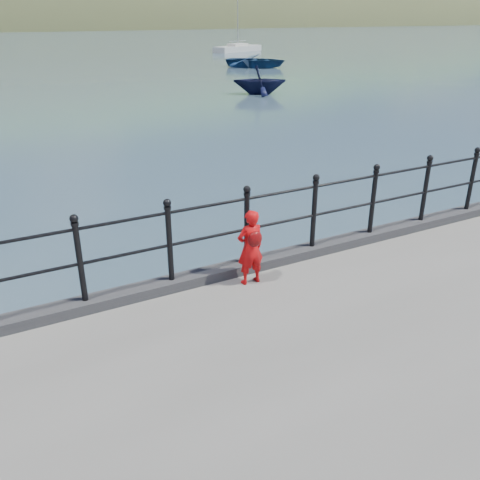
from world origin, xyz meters
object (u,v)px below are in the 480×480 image
railing (209,227)px  sailboat_far (238,49)px  child (250,247)px  launch_navy (260,80)px  launch_blue (256,61)px

railing → sailboat_far: 63.96m
child → sailboat_far: bearing=-117.7°
sailboat_far → launch_navy: bearing=-138.3°
railing → sailboat_far: bearing=61.9°
launch_blue → launch_navy: bearing=-161.5°
railing → sailboat_far: size_ratio=1.71×
launch_blue → sailboat_far: sailboat_far is taller
child → sailboat_far: 64.06m
railing → launch_navy: railing is taller
child → launch_navy: child is taller
railing → launch_blue: railing is taller
child → launch_blue: (21.26, 37.17, -1.00)m
launch_navy → child: bearing=174.9°
launch_blue → sailboat_far: size_ratio=0.52×
railing → child: bearing=-38.2°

